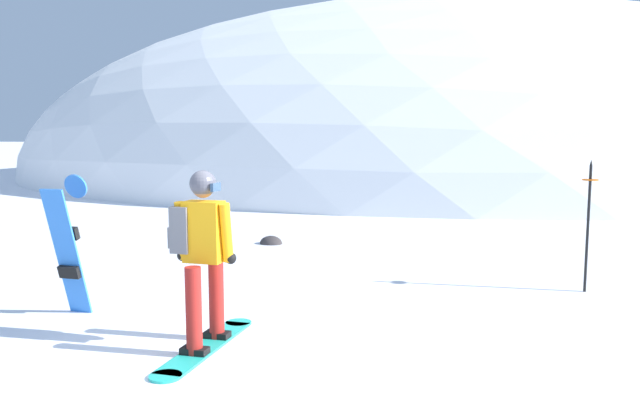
% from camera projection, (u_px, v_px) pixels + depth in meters
% --- Properties ---
extents(ground_plane, '(300.00, 300.00, 0.00)m').
position_uv_depth(ground_plane, '(244.00, 361.00, 5.63)').
color(ground_plane, white).
extents(ridge_peak_main, '(42.18, 37.96, 17.18)m').
position_uv_depth(ridge_peak_main, '(426.00, 173.00, 33.83)').
color(ridge_peak_main, white).
rests_on(ridge_peak_main, ground).
extents(snowboarder_main, '(0.64, 1.84, 1.71)m').
position_uv_depth(snowboarder_main, '(202.00, 254.00, 5.89)').
color(snowboarder_main, '#23B7A3').
rests_on(snowboarder_main, ground).
extents(spare_snowboard, '(0.28, 0.47, 1.60)m').
position_uv_depth(spare_snowboard, '(68.00, 245.00, 6.95)').
color(spare_snowboard, blue).
rests_on(spare_snowboard, ground).
extents(piste_marker_near, '(0.20, 0.20, 1.73)m').
position_uv_depth(piste_marker_near, '(588.00, 217.00, 8.02)').
color(piste_marker_near, black).
rests_on(piste_marker_near, ground).
extents(rock_dark, '(0.43, 0.37, 0.30)m').
position_uv_depth(rock_dark, '(271.00, 244.00, 11.71)').
color(rock_dark, '#383333').
rests_on(rock_dark, ground).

